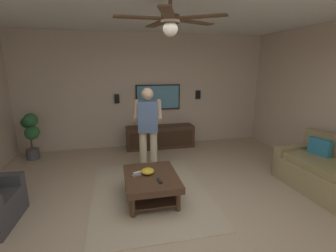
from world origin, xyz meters
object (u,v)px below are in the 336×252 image
media_console (160,137)px  wall_speaker_left (198,95)px  tv (158,97)px  vase_round (143,123)px  remote_grey (137,175)px  wall_speaker_right (117,99)px  ceiling_fan (171,22)px  person_standing (148,126)px  potted_plant_tall (31,132)px  coffee_table (151,181)px  bowl (148,171)px  remote_white (138,173)px  remote_black (160,181)px

media_console → wall_speaker_left: size_ratio=7.73×
tv → vase_round: 0.77m
remote_grey → wall_speaker_right: (2.64, 0.21, 0.83)m
ceiling_fan → tv: bearing=-7.7°
person_standing → potted_plant_tall: 2.70m
coffee_table → potted_plant_tall: size_ratio=0.96×
wall_speaker_right → ceiling_fan: size_ratio=0.19×
tv → remote_grey: size_ratio=7.49×
bowl → wall_speaker_right: (2.60, 0.39, 0.80)m
vase_round → wall_speaker_left: wall_speaker_left is taller
remote_white → ceiling_fan: (-0.80, -0.33, 2.07)m
remote_grey → wall_speaker_left: bearing=-140.3°
potted_plant_tall → coffee_table: bearing=-133.9°
tv → potted_plant_tall: size_ratio=1.08×
coffee_table → remote_black: 0.27m
bowl → person_standing: bearing=-8.7°
media_console → person_standing: 1.62m
media_console → potted_plant_tall: (-0.20, 2.89, 0.36)m
wall_speaker_left → vase_round: bearing=100.3°
person_standing → bowl: 1.07m
person_standing → remote_grey: size_ratio=10.93×
media_console → remote_black: (-2.64, 0.51, 0.14)m
coffee_table → vase_round: size_ratio=4.55×
person_standing → bowl: (-0.95, 0.15, -0.49)m
vase_round → wall_speaker_left: bearing=-79.7°
wall_speaker_left → wall_speaker_right: size_ratio=1.00×
bowl → remote_grey: bowl is taller
bowl → vase_round: vase_round is taller
wall_speaker_left → ceiling_fan: (-3.35, 1.52, 1.19)m
media_console → bowl: media_console is taller
tv → bowl: bearing=-13.9°
person_standing → potted_plant_tall: size_ratio=1.58×
person_standing → wall_speaker_left: person_standing is taller
remote_white → wall_speaker_left: wall_speaker_left is taller
remote_black → wall_speaker_left: size_ratio=0.68×
bowl → ceiling_fan: size_ratio=0.17×
coffee_table → remote_black: (-0.23, -0.09, 0.12)m
remote_grey → wall_speaker_left: (2.64, -1.88, 0.88)m
person_standing → wall_speaker_left: bearing=-35.0°
remote_grey → wall_speaker_left: size_ratio=0.68×
person_standing → ceiling_fan: 2.29m
bowl → remote_grey: size_ratio=1.34×
vase_round → wall_speaker_right: (0.27, 0.60, 0.58)m
wall_speaker_right → remote_white: bearing=-174.5°
wall_speaker_left → ceiling_fan: bearing=155.6°
tv → wall_speaker_left: bearing=90.7°
potted_plant_tall → remote_grey: bearing=-136.4°
bowl → ceiling_fan: bearing=-165.7°
media_console → bowl: size_ratio=8.49×
vase_round → wall_speaker_left: (0.27, -1.49, 0.63)m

